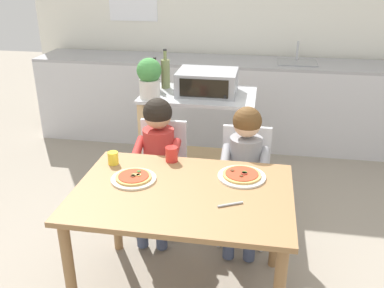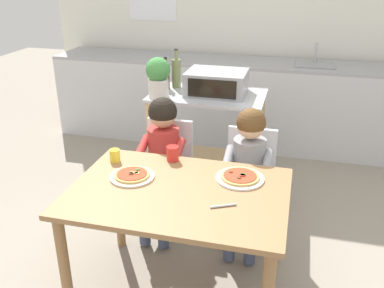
% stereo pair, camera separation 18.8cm
% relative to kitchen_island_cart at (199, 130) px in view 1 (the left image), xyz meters
% --- Properties ---
extents(ground_plane, '(11.25, 11.25, 0.00)m').
position_rel_kitchen_island_cart_xyz_m(ground_plane, '(0.11, -0.10, -0.60)').
color(ground_plane, gray).
extents(back_wall_tiled, '(4.60, 0.13, 2.70)m').
position_rel_kitchen_island_cart_xyz_m(back_wall_tiled, '(0.10, 1.65, 0.75)').
color(back_wall_tiled, white).
rests_on(back_wall_tiled, ground).
extents(kitchen_counter, '(4.14, 0.60, 1.12)m').
position_rel_kitchen_island_cart_xyz_m(kitchen_counter, '(0.11, 1.24, -0.14)').
color(kitchen_counter, silver).
rests_on(kitchen_counter, ground).
extents(kitchen_island_cart, '(0.90, 0.57, 0.91)m').
position_rel_kitchen_island_cart_xyz_m(kitchen_island_cart, '(0.00, 0.00, 0.00)').
color(kitchen_island_cart, '#B7BABF').
rests_on(kitchen_island_cart, ground).
extents(toaster_oven, '(0.46, 0.38, 0.18)m').
position_rel_kitchen_island_cart_xyz_m(toaster_oven, '(0.06, 0.02, 0.40)').
color(toaster_oven, '#999BA0').
rests_on(toaster_oven, kitchen_island_cart).
extents(bottle_squat_spirits, '(0.06, 0.06, 0.26)m').
position_rel_kitchen_island_cart_xyz_m(bottle_squat_spirits, '(-0.37, 0.07, 0.42)').
color(bottle_squat_spirits, '#4C2D14').
rests_on(bottle_squat_spirits, kitchen_island_cart).
extents(bottle_tall_green_wine, '(0.06, 0.06, 0.26)m').
position_rel_kitchen_island_cart_xyz_m(bottle_tall_green_wine, '(-0.39, -0.04, 0.42)').
color(bottle_tall_green_wine, black).
rests_on(bottle_tall_green_wine, kitchen_island_cart).
extents(bottle_brown_beer, '(0.07, 0.07, 0.32)m').
position_rel_kitchen_island_cart_xyz_m(bottle_brown_beer, '(-0.30, 0.12, 0.44)').
color(bottle_brown_beer, olive).
rests_on(bottle_brown_beer, kitchen_island_cart).
extents(potted_herb_plant, '(0.19, 0.19, 0.31)m').
position_rel_kitchen_island_cart_xyz_m(potted_herb_plant, '(-0.35, -0.19, 0.48)').
color(potted_herb_plant, beige).
rests_on(potted_herb_plant, kitchen_island_cart).
extents(dining_table, '(1.20, 0.84, 0.73)m').
position_rel_kitchen_island_cart_xyz_m(dining_table, '(0.11, -1.23, 0.02)').
color(dining_table, olive).
rests_on(dining_table, ground).
extents(dining_chair_left, '(0.36, 0.36, 0.81)m').
position_rel_kitchen_island_cart_xyz_m(dining_chair_left, '(-0.20, -0.50, -0.12)').
color(dining_chair_left, silver).
rests_on(dining_chair_left, ground).
extents(dining_chair_right, '(0.36, 0.36, 0.81)m').
position_rel_kitchen_island_cart_xyz_m(dining_chair_right, '(0.42, -0.52, -0.12)').
color(dining_chair_right, silver).
rests_on(dining_chair_right, ground).
extents(child_in_red_shirt, '(0.32, 0.42, 1.01)m').
position_rel_kitchen_island_cart_xyz_m(child_in_red_shirt, '(-0.20, -0.62, 0.07)').
color(child_in_red_shirt, '#424C6B').
rests_on(child_in_red_shirt, ground).
extents(child_in_grey_shirt, '(0.32, 0.42, 1.00)m').
position_rel_kitchen_island_cart_xyz_m(child_in_grey_shirt, '(0.42, -0.65, 0.05)').
color(child_in_grey_shirt, '#424C6B').
rests_on(child_in_grey_shirt, ground).
extents(pizza_plate_cream, '(0.26, 0.26, 0.03)m').
position_rel_kitchen_island_cart_xyz_m(pizza_plate_cream, '(-0.20, -1.15, 0.14)').
color(pizza_plate_cream, beige).
rests_on(pizza_plate_cream, dining_table).
extents(pizza_plate_white, '(0.28, 0.28, 0.03)m').
position_rel_kitchen_island_cart_xyz_m(pizza_plate_white, '(0.42, -1.02, 0.14)').
color(pizza_plate_white, white).
rests_on(pizza_plate_white, dining_table).
extents(drinking_cup_yellow, '(0.07, 0.07, 0.08)m').
position_rel_kitchen_island_cart_xyz_m(drinking_cup_yellow, '(-0.38, -0.98, 0.17)').
color(drinking_cup_yellow, yellow).
rests_on(drinking_cup_yellow, dining_table).
extents(drinking_cup_red, '(0.08, 0.08, 0.09)m').
position_rel_kitchen_island_cart_xyz_m(drinking_cup_red, '(-0.03, -0.87, 0.17)').
color(drinking_cup_red, red).
rests_on(drinking_cup_red, dining_table).
extents(serving_spoon, '(0.13, 0.07, 0.01)m').
position_rel_kitchen_island_cart_xyz_m(serving_spoon, '(0.38, -1.34, 0.13)').
color(serving_spoon, '#B7BABF').
rests_on(serving_spoon, dining_table).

